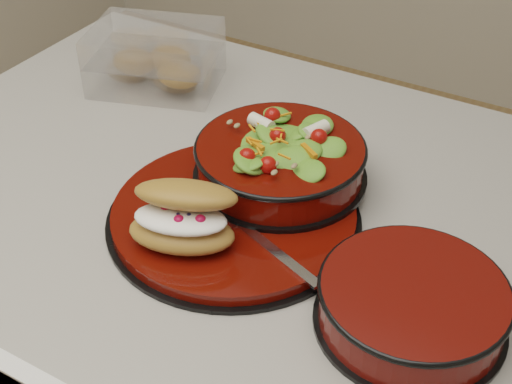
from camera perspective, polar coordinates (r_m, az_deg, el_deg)
The scene contains 6 objects.
dinner_plate at distance 0.88m, azimuth -1.76°, elevation -1.87°, with size 0.32×0.32×0.02m.
salad_bowl at distance 0.90m, azimuth 1.96°, elevation 2.98°, with size 0.23×0.23×0.09m.
croissant at distance 0.81m, azimuth -5.80°, elevation -2.02°, with size 0.14×0.12×0.07m.
fork at distance 0.82m, azimuth 0.49°, elevation -3.99°, with size 0.17×0.08×0.00m.
pastry_box at distance 1.17m, azimuth -7.97°, elevation 10.51°, with size 0.23×0.20×0.09m.
extra_bowl at distance 0.76m, azimuth 12.39°, elevation -8.71°, with size 0.20×0.20×0.05m.
Camera 1 is at (0.28, -0.63, 1.47)m, focal length 50.00 mm.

